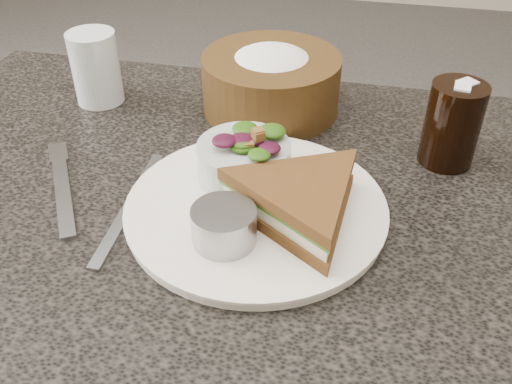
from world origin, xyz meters
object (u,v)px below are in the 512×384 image
object	(u,v)px
salad_bowl	(244,155)
cola_glass	(453,120)
sandwich	(300,201)
bread_basket	(271,74)
dinner_plate	(256,209)
water_glass	(96,68)
dressing_ramekin	(224,226)

from	to	relation	value
salad_bowl	cola_glass	bearing A→B (deg)	24.60
sandwich	bread_basket	bearing A→B (deg)	141.77
sandwich	bread_basket	xyz separation A→B (m)	(-0.08, 0.26, 0.02)
dinner_plate	bread_basket	xyz separation A→B (m)	(-0.03, 0.24, 0.05)
salad_bowl	bread_basket	size ratio (longest dim) A/B	0.56
dinner_plate	water_glass	xyz separation A→B (m)	(-0.29, 0.21, 0.05)
dressing_ramekin	water_glass	bearing A→B (deg)	133.68
water_glass	dinner_plate	bearing A→B (deg)	-36.74
sandwich	cola_glass	size ratio (longest dim) A/B	1.56
sandwich	bread_basket	world-z (taller)	bread_basket
dinner_plate	salad_bowl	distance (m)	0.07
bread_basket	water_glass	size ratio (longest dim) A/B	1.87
bread_basket	water_glass	xyz separation A→B (m)	(-0.26, -0.03, -0.00)
dinner_plate	cola_glass	xyz separation A→B (m)	(0.21, 0.16, 0.05)
sandwich	water_glass	world-z (taller)	water_glass
bread_basket	dinner_plate	bearing A→B (deg)	-82.76
salad_bowl	dressing_ramekin	world-z (taller)	salad_bowl
dinner_plate	dressing_ramekin	distance (m)	0.07
dinner_plate	salad_bowl	world-z (taller)	salad_bowl
dressing_ramekin	cola_glass	size ratio (longest dim) A/B	0.57
dinner_plate	cola_glass	bearing A→B (deg)	36.20
bread_basket	cola_glass	bearing A→B (deg)	-19.28
dressing_ramekin	bread_basket	size ratio (longest dim) A/B	0.34
dressing_ramekin	bread_basket	bearing A→B (deg)	92.18
dressing_ramekin	salad_bowl	bearing A→B (deg)	92.91
dinner_plate	salad_bowl	size ratio (longest dim) A/B	2.65
salad_bowl	water_glass	bearing A→B (deg)	147.51
dinner_plate	bread_basket	distance (m)	0.25
bread_basket	cola_glass	distance (m)	0.26
cola_glass	water_glass	world-z (taller)	cola_glass
dinner_plate	bread_basket	size ratio (longest dim) A/B	1.48
bread_basket	water_glass	bearing A→B (deg)	-173.78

